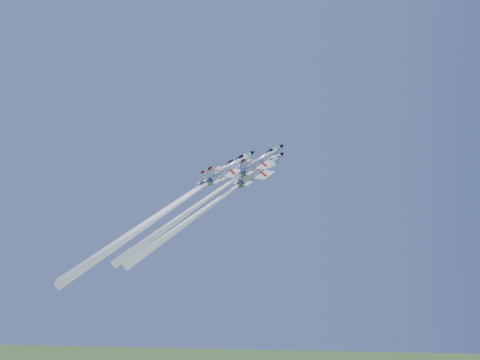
# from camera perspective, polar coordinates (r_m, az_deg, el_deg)

# --- Properties ---
(jet_lead) EXTENTS (27.86, 27.72, 32.96)m
(jet_lead) POSITION_cam_1_polar(r_m,az_deg,el_deg) (122.26, -2.42, -2.17)
(jet_lead) COLOR white
(jet_left) EXTENTS (28.78, 29.14, 35.32)m
(jet_left) POSITION_cam_1_polar(r_m,az_deg,el_deg) (120.97, -7.89, -3.09)
(jet_left) COLOR white
(jet_right) EXTENTS (26.66, 26.81, 32.25)m
(jet_right) POSITION_cam_1_polar(r_m,az_deg,el_deg) (112.43, -2.93, -1.57)
(jet_right) COLOR white
(jet_slot) EXTENTS (28.70, 28.95, 34.95)m
(jet_slot) POSITION_cam_1_polar(r_m,az_deg,el_deg) (111.64, -7.14, -2.85)
(jet_slot) COLOR white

